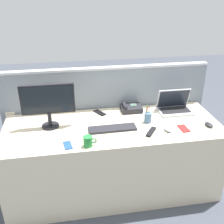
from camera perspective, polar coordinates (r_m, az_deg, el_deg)
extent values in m
plane|color=#424751|center=(3.06, 0.16, -15.29)|extent=(10.00, 10.00, 0.00)
cube|color=beige|center=(2.82, 0.17, -9.55)|extent=(2.08, 0.79, 0.76)
cube|color=gray|center=(3.08, -1.19, -1.64)|extent=(2.22, 0.06, 1.18)
cube|color=#B7BAC1|center=(2.84, -1.30, 9.15)|extent=(2.22, 0.07, 0.02)
cube|color=yellow|center=(3.15, 14.31, 3.79)|extent=(0.09, 0.01, 0.08)
cube|color=beige|center=(3.01, -20.50, -0.65)|extent=(0.09, 0.01, 0.07)
cube|color=yellow|center=(2.92, -9.11, 1.37)|extent=(0.12, 0.01, 0.07)
cylinder|color=black|center=(2.66, -12.73, -2.82)|extent=(0.16, 0.16, 0.02)
cylinder|color=black|center=(2.63, -12.89, -1.35)|extent=(0.04, 0.04, 0.14)
cube|color=black|center=(2.56, -13.32, 2.64)|extent=(0.49, 0.03, 0.28)
cube|color=black|center=(2.54, -13.33, 2.50)|extent=(0.46, 0.01, 0.25)
cube|color=#B2B5BC|center=(2.94, 13.05, 0.13)|extent=(0.35, 0.23, 0.02)
cube|color=black|center=(2.95, 13.00, 0.41)|extent=(0.31, 0.16, 0.00)
cube|color=#B2B5BC|center=(2.97, 12.70, 2.84)|extent=(0.35, 0.07, 0.22)
cube|color=black|center=(2.96, 12.75, 2.73)|extent=(0.32, 0.06, 0.19)
cube|color=#232328|center=(2.90, 4.05, 0.75)|extent=(0.21, 0.17, 0.06)
cube|color=#4C6B5B|center=(2.91, 4.49, 1.50)|extent=(0.06, 0.06, 0.01)
cylinder|color=#232328|center=(2.86, 2.62, 1.47)|extent=(0.04, 0.15, 0.04)
cube|color=#232328|center=(2.55, 0.08, -3.47)|extent=(0.45, 0.13, 0.02)
ellipsoid|color=#9EA0A8|center=(2.58, 11.58, -3.57)|extent=(0.08, 0.11, 0.03)
ellipsoid|color=#232328|center=(2.76, 19.61, -2.52)|extent=(0.07, 0.11, 0.03)
cylinder|color=#4C7093|center=(2.68, 7.50, -1.16)|extent=(0.07, 0.07, 0.10)
cylinder|color=red|center=(2.65, 7.33, -0.08)|extent=(0.01, 0.02, 0.13)
cylinder|color=black|center=(2.67, 7.74, 0.12)|extent=(0.01, 0.01, 0.14)
cylinder|color=#238438|center=(2.66, 7.17, 0.13)|extent=(0.02, 0.01, 0.14)
cube|color=blue|center=(2.35, -9.23, -6.88)|extent=(0.08, 0.13, 0.01)
cube|color=black|center=(2.85, -2.58, -0.16)|extent=(0.13, 0.16, 0.01)
cube|color=#B22323|center=(2.65, 14.76, -3.35)|extent=(0.08, 0.14, 0.01)
cube|color=black|center=(2.52, 8.17, -4.12)|extent=(0.14, 0.16, 0.02)
cylinder|color=#238438|center=(2.30, -5.08, -6.12)|extent=(0.08, 0.08, 0.09)
torus|color=#238438|center=(2.30, -3.83, -6.02)|extent=(0.05, 0.01, 0.05)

